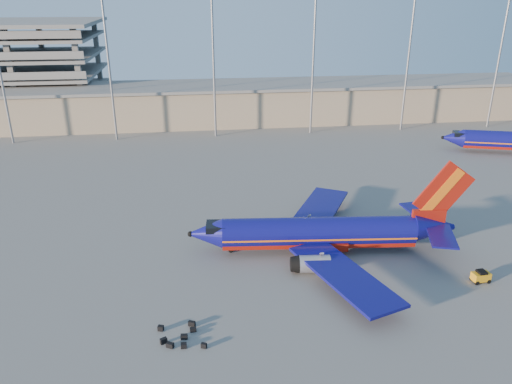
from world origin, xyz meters
TOP-DOWN VIEW (x-y plane):
  - ground at (0.00, 0.00)m, footprint 220.00×220.00m
  - terminal_building at (10.00, 58.00)m, footprint 122.00×16.00m
  - light_mast_row at (5.00, 46.00)m, footprint 101.60×1.60m
  - aircraft_main at (4.87, -4.54)m, footprint 32.08×30.75m
  - baggage_tug at (19.29, -13.14)m, footprint 1.90×1.25m
  - luggage_pile at (-11.57, -18.36)m, footprint 4.31×3.62m

SIDE VIEW (x-z plane):
  - ground at x=0.00m, z-range 0.00..0.00m
  - luggage_pile at x=-11.57m, z-range -0.03..0.48m
  - baggage_tug at x=19.29m, z-range 0.03..1.33m
  - aircraft_main at x=4.87m, z-range -3.11..7.75m
  - terminal_building at x=10.00m, z-range 0.07..8.57m
  - light_mast_row at x=5.00m, z-range 3.23..31.88m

